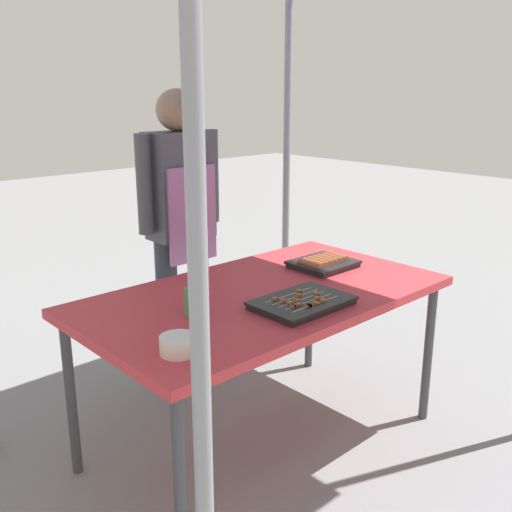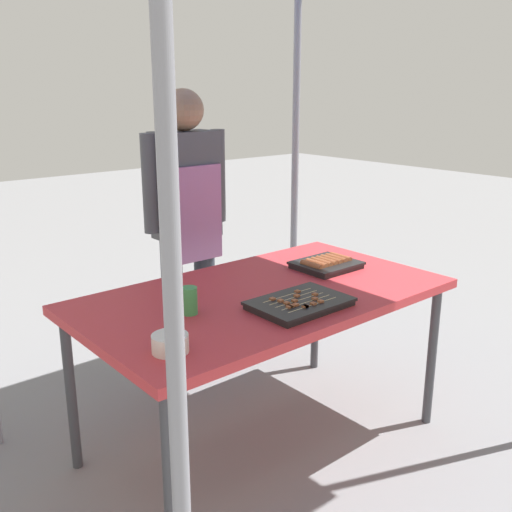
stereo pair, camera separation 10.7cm
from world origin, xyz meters
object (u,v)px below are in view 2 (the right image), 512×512
at_px(stall_table, 263,303).
at_px(tray_meat_skewers, 300,303).
at_px(condiment_bowl, 170,343).
at_px(tray_grilled_sausages, 326,264).
at_px(drink_cup_near_edge, 189,301).
at_px(vendor_woman, 187,212).

relative_size(stall_table, tray_meat_skewers, 4.08).
bearing_deg(condiment_bowl, tray_grilled_sausages, 16.08).
relative_size(stall_table, tray_grilled_sausages, 5.46).
height_order(drink_cup_near_edge, vendor_woman, vendor_woman).
relative_size(stall_table, vendor_woman, 1.00).
bearing_deg(tray_grilled_sausages, drink_cup_near_edge, -175.29).
distance_m(tray_grilled_sausages, drink_cup_near_edge, 0.85).
distance_m(stall_table, condiment_bowl, 0.69).
relative_size(tray_grilled_sausages, condiment_bowl, 2.34).
xyz_separation_m(tray_grilled_sausages, tray_meat_skewers, (-0.47, -0.30, -0.00)).
bearing_deg(tray_grilled_sausages, stall_table, -172.51).
xyz_separation_m(tray_grilled_sausages, condiment_bowl, (-1.09, -0.32, 0.01)).
bearing_deg(tray_meat_skewers, stall_table, 86.86).
height_order(tray_grilled_sausages, tray_meat_skewers, tray_grilled_sausages).
distance_m(tray_meat_skewers, drink_cup_near_edge, 0.44).
height_order(tray_grilled_sausages, vendor_woman, vendor_woman).
xyz_separation_m(drink_cup_near_edge, vendor_woman, (0.56, 0.84, 0.14)).
height_order(tray_meat_skewers, condiment_bowl, condiment_bowl).
bearing_deg(condiment_bowl, drink_cup_near_edge, 45.28).
relative_size(drink_cup_near_edge, vendor_woman, 0.07).
bearing_deg(tray_meat_skewers, tray_grilled_sausages, 32.26).
bearing_deg(vendor_woman, tray_grilled_sausages, 110.73).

